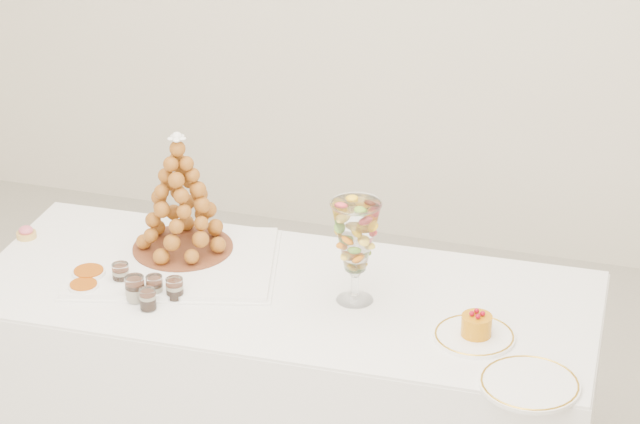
% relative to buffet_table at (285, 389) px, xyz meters
% --- Properties ---
extents(buffet_table, '(1.86, 0.79, 0.70)m').
position_rel_buffet_table_xyz_m(buffet_table, '(0.00, 0.00, 0.00)').
color(buffet_table, white).
rests_on(buffet_table, ground).
extents(lace_tray, '(0.70, 0.59, 0.02)m').
position_rel_buffet_table_xyz_m(lace_tray, '(-0.37, 0.04, 0.36)').
color(lace_tray, white).
rests_on(lace_tray, buffet_table).
extents(macaron_vase, '(0.14, 0.14, 0.31)m').
position_rel_buffet_table_xyz_m(macaron_vase, '(0.22, 0.01, 0.55)').
color(macaron_vase, white).
rests_on(macaron_vase, buffet_table).
extents(cake_plate, '(0.23, 0.23, 0.01)m').
position_rel_buffet_table_xyz_m(cake_plate, '(0.59, -0.10, 0.36)').
color(cake_plate, white).
rests_on(cake_plate, buffet_table).
extents(spare_plate, '(0.26, 0.26, 0.01)m').
position_rel_buffet_table_xyz_m(spare_plate, '(0.77, -0.29, 0.36)').
color(spare_plate, white).
rests_on(spare_plate, buffet_table).
extents(pink_tart, '(0.06, 0.06, 0.04)m').
position_rel_buffet_table_xyz_m(pink_tart, '(-0.89, 0.08, 0.37)').
color(pink_tart, tan).
rests_on(pink_tart, buffet_table).
extents(verrine_a, '(0.05, 0.05, 0.07)m').
position_rel_buffet_table_xyz_m(verrine_a, '(-0.47, -0.11, 0.38)').
color(verrine_a, white).
rests_on(verrine_a, buffet_table).
extents(verrine_b, '(0.06, 0.06, 0.07)m').
position_rel_buffet_table_xyz_m(verrine_b, '(-0.35, -0.15, 0.38)').
color(verrine_b, white).
rests_on(verrine_b, buffet_table).
extents(verrine_c, '(0.06, 0.06, 0.07)m').
position_rel_buffet_table_xyz_m(verrine_c, '(-0.28, -0.15, 0.38)').
color(verrine_c, white).
rests_on(verrine_c, buffet_table).
extents(verrine_d, '(0.06, 0.06, 0.08)m').
position_rel_buffet_table_xyz_m(verrine_d, '(-0.39, -0.18, 0.39)').
color(verrine_d, white).
rests_on(verrine_d, buffet_table).
extents(verrine_e, '(0.06, 0.06, 0.06)m').
position_rel_buffet_table_xyz_m(verrine_e, '(-0.33, -0.22, 0.38)').
color(verrine_e, white).
rests_on(verrine_e, buffet_table).
extents(ramekin_back, '(0.10, 0.10, 0.03)m').
position_rel_buffet_table_xyz_m(ramekin_back, '(-0.57, -0.12, 0.37)').
color(ramekin_back, white).
rests_on(ramekin_back, buffet_table).
extents(ramekin_front, '(0.09, 0.09, 0.03)m').
position_rel_buffet_table_xyz_m(ramekin_front, '(-0.55, -0.19, 0.36)').
color(ramekin_front, white).
rests_on(ramekin_front, buffet_table).
extents(croquembouche, '(0.31, 0.31, 0.39)m').
position_rel_buffet_table_xyz_m(croquembouche, '(-0.37, 0.12, 0.56)').
color(croquembouche, brown).
rests_on(croquembouche, lace_tray).
extents(mousse_cake, '(0.08, 0.08, 0.07)m').
position_rel_buffet_table_xyz_m(mousse_cake, '(0.59, -0.10, 0.39)').
color(mousse_cake, '#C57509').
rests_on(mousse_cake, cake_plate).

